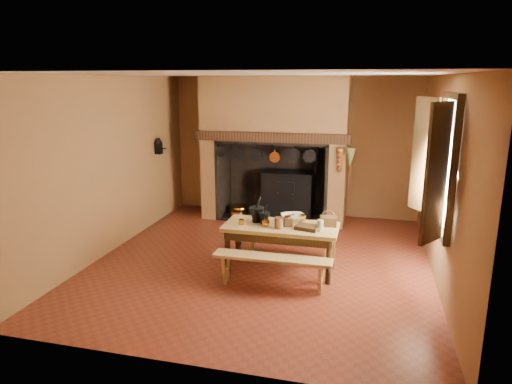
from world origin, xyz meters
TOP-DOWN VIEW (x-y plane):
  - floor at (0.00, 0.00)m, footprint 5.50×5.50m
  - ceiling at (0.00, 0.00)m, footprint 5.50×5.50m
  - back_wall at (0.00, 2.75)m, footprint 5.00×0.02m
  - wall_left at (-2.50, 0.00)m, footprint 0.02×5.50m
  - wall_right at (2.50, 0.00)m, footprint 0.02×5.50m
  - wall_front at (0.00, -2.75)m, footprint 5.00×0.02m
  - chimney_breast at (-0.30, 2.31)m, footprint 2.95×0.96m
  - iron_range at (-0.04, 2.45)m, footprint 1.12×0.55m
  - hearth_pans at (-1.05, 2.22)m, footprint 0.51×0.62m
  - hanging_pans at (-0.34, 1.81)m, footprint 1.92×0.29m
  - onion_string at (1.00, 1.79)m, footprint 0.12×0.10m
  - herb_bunch at (1.18, 1.79)m, footprint 0.20×0.20m
  - window at (2.35, -0.40)m, footprint 0.39×1.75m
  - wall_coffee_mill at (-2.42, 1.55)m, footprint 0.23×0.16m
  - work_table at (0.34, -0.30)m, footprint 1.62×0.72m
  - bench_front at (0.34, -0.87)m, footprint 1.59×0.28m
  - bench_back at (0.34, 0.29)m, footprint 1.43×0.25m
  - mortar_large at (-0.03, -0.23)m, footprint 0.22×0.22m
  - mortar_small at (0.09, -0.29)m, footprint 0.17×0.17m
  - coffee_grinder at (0.44, -0.30)m, footprint 0.17×0.15m
  - brass_mug_a at (-0.21, -0.42)m, footprint 0.08×0.08m
  - brass_mug_b at (0.61, -0.02)m, footprint 0.09×0.09m
  - mixing_bowl at (0.47, -0.02)m, footprint 0.47×0.47m
  - stoneware_crock at (0.34, -0.43)m, footprint 0.15×0.15m
  - glass_jar at (0.91, -0.40)m, footprint 0.11×0.11m
  - wicker_basket at (1.00, -0.15)m, footprint 0.25×0.19m
  - wooden_tray at (0.73, -0.39)m, footprint 0.36×0.29m
  - brass_cup at (0.14, -0.39)m, footprint 0.13×0.13m

SIDE VIEW (x-z plane):
  - floor at x=0.00m, z-range 0.00..0.00m
  - hearth_pans at x=-1.05m, z-range -0.01..0.19m
  - bench_back at x=0.34m, z-range 0.10..0.50m
  - bench_front at x=0.34m, z-range 0.11..0.56m
  - iron_range at x=-0.04m, z-range -0.32..1.28m
  - work_table at x=0.34m, z-range 0.24..0.94m
  - wooden_tray at x=0.73m, z-range 0.70..0.76m
  - brass_mug_a at x=-0.21m, z-range 0.70..0.79m
  - mixing_bowl at x=0.47m, z-range 0.70..0.79m
  - brass_cup at x=0.14m, z-range 0.70..0.79m
  - brass_mug_b at x=0.61m, z-range 0.70..0.80m
  - coffee_grinder at x=0.44m, z-range 0.68..0.86m
  - wicker_basket at x=1.00m, z-range 0.66..0.89m
  - glass_jar at x=0.91m, z-range 0.70..0.85m
  - stoneware_crock at x=0.34m, z-range 0.70..0.86m
  - mortar_small at x=0.09m, z-range 0.65..0.94m
  - mortar_large at x=-0.03m, z-range 0.64..1.02m
  - onion_string at x=1.00m, z-range 1.10..1.56m
  - hanging_pans at x=-0.34m, z-range 1.23..1.50m
  - herb_bunch at x=1.18m, z-range 1.21..1.56m
  - back_wall at x=0.00m, z-range 0.00..2.80m
  - wall_left at x=-2.50m, z-range 0.00..2.80m
  - wall_right at x=2.50m, z-range 0.00..2.80m
  - wall_front at x=0.00m, z-range 0.00..2.80m
  - wall_coffee_mill at x=-2.42m, z-range 1.36..1.67m
  - window at x=2.35m, z-range 0.82..2.58m
  - chimney_breast at x=-0.30m, z-range 0.41..3.21m
  - ceiling at x=0.00m, z-range 2.80..2.80m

